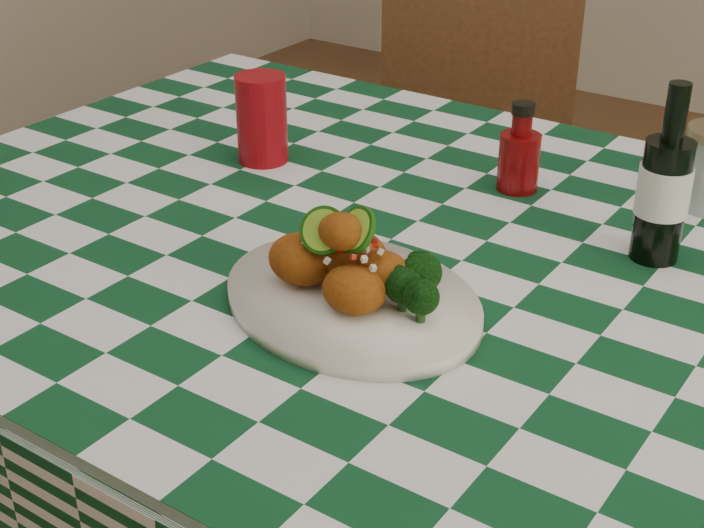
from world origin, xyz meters
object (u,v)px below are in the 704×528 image
Objects in this scene: fried_chicken_pile at (347,254)px; red_tumbler at (262,119)px; dining_table at (447,506)px; plate at (352,300)px; wooden_chair_left at (459,218)px; ketchup_bottle at (520,147)px; beer_bottle at (666,174)px.

red_tumbler reaches higher than fried_chicken_pile.
plate reaches higher than dining_table.
dining_table is 1.81× the size of wooden_chair_left.
ketchup_bottle is (0.01, 0.40, 0.05)m from plate.
dining_table is at bearing -15.67° from red_tumbler.
beer_bottle is at bearing -21.83° from ketchup_bottle.
beer_bottle reaches higher than dining_table.
dining_table is 0.56m from beer_bottle.
fried_chicken_pile is 0.40m from beer_bottle.
beer_bottle is (0.19, 0.14, 0.50)m from dining_table.
beer_bottle is 0.92m from wooden_chair_left.
plate is 1.01m from wooden_chair_left.
ketchup_bottle reaches higher than fried_chicken_pile.
red_tumbler is at bearing 141.79° from plate.
fried_chicken_pile is 1.18× the size of ketchup_bottle.
ketchup_bottle is at bearing 88.25° from fried_chicken_pile.
fried_chicken_pile reaches higher than plate.
red_tumbler is (-0.36, 0.28, 0.06)m from plate.
red_tumbler reaches higher than plate.
beer_bottle is at bearing 2.75° from red_tumbler.
wooden_chair_left reaches higher than ketchup_bottle.
red_tumbler is at bearing -161.57° from ketchup_bottle.
dining_table is 11.08× the size of fried_chicken_pile.
dining_table is 0.62m from red_tumbler.
red_tumbler is 0.60m from beer_bottle.
wooden_chair_left reaches higher than plate.
dining_table is 7.49× the size of beer_bottle.
ketchup_bottle reaches higher than plate.
red_tumbler is 0.14× the size of wooden_chair_left.
ketchup_bottle is at bearing -75.84° from wooden_chair_left.
fried_chicken_pile is at bearing -128.10° from beer_bottle.
wooden_chair_left is at bearing 118.15° from dining_table.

